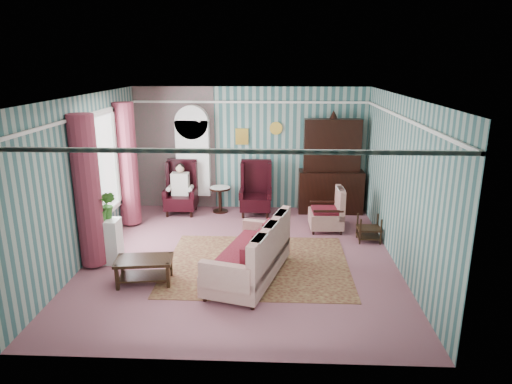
{
  "coord_description": "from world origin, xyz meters",
  "views": [
    {
      "loc": [
        0.61,
        -7.67,
        3.46
      ],
      "look_at": [
        0.24,
        0.6,
        1.08
      ],
      "focal_mm": 32.0,
      "sensor_mm": 36.0,
      "label": 1
    }
  ],
  "objects_px": {
    "wingback_left": "(181,188)",
    "coffee_table": "(145,271)",
    "wingback_right": "(256,189)",
    "nest_table": "(369,228)",
    "floral_armchair": "(326,208)",
    "plant_stand": "(105,241)",
    "dresser_hutch": "(332,163)",
    "seated_woman": "(181,189)",
    "sofa": "(248,250)",
    "round_side_table": "(220,200)",
    "bookcase": "(193,163)"
  },
  "relations": [
    {
      "from": "nest_table",
      "to": "floral_armchair",
      "type": "height_order",
      "value": "floral_armchair"
    },
    {
      "from": "sofa",
      "to": "wingback_left",
      "type": "bearing_deg",
      "value": 44.19
    },
    {
      "from": "floral_armchair",
      "to": "plant_stand",
      "type": "bearing_deg",
      "value": 111.84
    },
    {
      "from": "dresser_hutch",
      "to": "plant_stand",
      "type": "relative_size",
      "value": 2.95
    },
    {
      "from": "seated_woman",
      "to": "floral_armchair",
      "type": "distance_m",
      "value": 3.42
    },
    {
      "from": "bookcase",
      "to": "seated_woman",
      "type": "relative_size",
      "value": 1.9
    },
    {
      "from": "seated_woman",
      "to": "bookcase",
      "type": "bearing_deg",
      "value": 57.34
    },
    {
      "from": "plant_stand",
      "to": "dresser_hutch",
      "type": "bearing_deg",
      "value": 35.08
    },
    {
      "from": "bookcase",
      "to": "plant_stand",
      "type": "relative_size",
      "value": 2.8
    },
    {
      "from": "wingback_left",
      "to": "coffee_table",
      "type": "distance_m",
      "value": 3.54
    },
    {
      "from": "sofa",
      "to": "dresser_hutch",
      "type": "bearing_deg",
      "value": -10.02
    },
    {
      "from": "wingback_right",
      "to": "floral_armchair",
      "type": "height_order",
      "value": "wingback_right"
    },
    {
      "from": "sofa",
      "to": "coffee_table",
      "type": "distance_m",
      "value": 1.7
    },
    {
      "from": "bookcase",
      "to": "wingback_left",
      "type": "bearing_deg",
      "value": -122.66
    },
    {
      "from": "wingback_right",
      "to": "coffee_table",
      "type": "xyz_separation_m",
      "value": [
        -1.63,
        -3.51,
        -0.41
      ]
    },
    {
      "from": "wingback_left",
      "to": "round_side_table",
      "type": "distance_m",
      "value": 0.97
    },
    {
      "from": "floral_armchair",
      "to": "round_side_table",
      "type": "bearing_deg",
      "value": 63.21
    },
    {
      "from": "floral_armchair",
      "to": "coffee_table",
      "type": "bearing_deg",
      "value": 127.02
    },
    {
      "from": "sofa",
      "to": "floral_armchair",
      "type": "height_order",
      "value": "sofa"
    },
    {
      "from": "wingback_right",
      "to": "plant_stand",
      "type": "relative_size",
      "value": 1.56
    },
    {
      "from": "wingback_left",
      "to": "seated_woman",
      "type": "bearing_deg",
      "value": 0.0
    },
    {
      "from": "dresser_hutch",
      "to": "seated_woman",
      "type": "relative_size",
      "value": 2.0
    },
    {
      "from": "wingback_left",
      "to": "wingback_right",
      "type": "height_order",
      "value": "same"
    },
    {
      "from": "dresser_hutch",
      "to": "wingback_left",
      "type": "distance_m",
      "value": 3.55
    },
    {
      "from": "wingback_left",
      "to": "floral_armchair",
      "type": "height_order",
      "value": "wingback_left"
    },
    {
      "from": "floral_armchair",
      "to": "coffee_table",
      "type": "distance_m",
      "value": 4.08
    },
    {
      "from": "nest_table",
      "to": "floral_armchair",
      "type": "distance_m",
      "value": 1.01
    },
    {
      "from": "seated_woman",
      "to": "plant_stand",
      "type": "distance_m",
      "value": 2.87
    },
    {
      "from": "floral_armchair",
      "to": "coffee_table",
      "type": "xyz_separation_m",
      "value": [
        -3.16,
        -2.56,
        -0.26
      ]
    },
    {
      "from": "dresser_hutch",
      "to": "nest_table",
      "type": "relative_size",
      "value": 4.37
    },
    {
      "from": "wingback_left",
      "to": "nest_table",
      "type": "bearing_deg",
      "value": -20.85
    },
    {
      "from": "seated_woman",
      "to": "sofa",
      "type": "xyz_separation_m",
      "value": [
        1.78,
        -3.29,
        -0.08
      ]
    },
    {
      "from": "wingback_left",
      "to": "plant_stand",
      "type": "height_order",
      "value": "wingback_left"
    },
    {
      "from": "nest_table",
      "to": "dresser_hutch",
      "type": "bearing_deg",
      "value": 107.39
    },
    {
      "from": "wingback_right",
      "to": "round_side_table",
      "type": "xyz_separation_m",
      "value": [
        -0.85,
        0.15,
        -0.33
      ]
    },
    {
      "from": "wingback_right",
      "to": "coffee_table",
      "type": "relative_size",
      "value": 1.39
    },
    {
      "from": "sofa",
      "to": "nest_table",
      "type": "bearing_deg",
      "value": -37.0
    },
    {
      "from": "wingback_right",
      "to": "coffee_table",
      "type": "distance_m",
      "value": 3.89
    },
    {
      "from": "sofa",
      "to": "wingback_right",
      "type": "bearing_deg",
      "value": 16.28
    },
    {
      "from": "round_side_table",
      "to": "sofa",
      "type": "height_order",
      "value": "sofa"
    },
    {
      "from": "wingback_right",
      "to": "sofa",
      "type": "distance_m",
      "value": 3.29
    },
    {
      "from": "dresser_hutch",
      "to": "sofa",
      "type": "relative_size",
      "value": 1.16
    },
    {
      "from": "dresser_hutch",
      "to": "round_side_table",
      "type": "xyz_separation_m",
      "value": [
        -2.6,
        -0.12,
        -0.88
      ]
    },
    {
      "from": "plant_stand",
      "to": "floral_armchair",
      "type": "relative_size",
      "value": 0.84
    },
    {
      "from": "wingback_right",
      "to": "plant_stand",
      "type": "xyz_separation_m",
      "value": [
        -2.55,
        -2.75,
        -0.22
      ]
    },
    {
      "from": "coffee_table",
      "to": "seated_woman",
      "type": "bearing_deg",
      "value": 91.9
    },
    {
      "from": "wingback_left",
      "to": "seated_woman",
      "type": "relative_size",
      "value": 1.06
    },
    {
      "from": "bookcase",
      "to": "sofa",
      "type": "relative_size",
      "value": 1.11
    },
    {
      "from": "round_side_table",
      "to": "plant_stand",
      "type": "height_order",
      "value": "plant_stand"
    },
    {
      "from": "wingback_right",
      "to": "wingback_left",
      "type": "bearing_deg",
      "value": 180.0
    }
  ]
}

